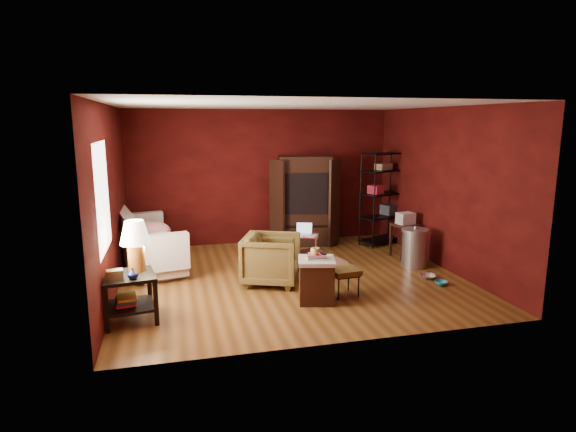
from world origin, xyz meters
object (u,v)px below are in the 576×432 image
(sofa, at_px, (147,248))
(side_table, at_px, (132,261))
(tv_armoire, at_px, (305,199))
(wire_shelving, at_px, (383,194))
(hamper, at_px, (316,279))
(armchair, at_px, (271,257))
(laptop_desk, at_px, (304,237))

(sofa, relative_size, side_table, 1.44)
(tv_armoire, xyz_separation_m, wire_shelving, (1.60, -0.34, 0.09))
(hamper, xyz_separation_m, tv_armoire, (0.73, 3.19, 0.64))
(hamper, relative_size, tv_armoire, 0.39)
(armchair, bearing_deg, hamper, -132.16)
(laptop_desk, height_order, wire_shelving, wire_shelving)
(sofa, xyz_separation_m, wire_shelving, (4.75, 0.57, 0.69))
(side_table, distance_m, hamper, 2.54)
(tv_armoire, bearing_deg, armchair, -108.09)
(armchair, height_order, side_table, side_table)
(armchair, distance_m, side_table, 2.26)
(armchair, distance_m, laptop_desk, 1.51)
(sofa, height_order, wire_shelving, wire_shelving)
(side_table, xyz_separation_m, hamper, (2.50, -0.00, -0.45))
(sofa, bearing_deg, hamper, -153.61)
(tv_armoire, relative_size, wire_shelving, 0.96)
(wire_shelving, bearing_deg, laptop_desk, 176.63)
(side_table, bearing_deg, sofa, 88.20)
(hamper, bearing_deg, side_table, 179.97)
(sofa, xyz_separation_m, side_table, (-0.07, -2.28, 0.41))
(armchair, height_order, hamper, armchair)
(armchair, relative_size, wire_shelving, 0.45)
(laptop_desk, bearing_deg, side_table, -123.90)
(wire_shelving, bearing_deg, side_table, -172.90)
(tv_armoire, bearing_deg, laptop_desk, -96.79)
(sofa, height_order, side_table, side_table)
(side_table, relative_size, hamper, 1.79)
(sofa, distance_m, side_table, 2.32)
(sofa, bearing_deg, armchair, -144.92)
(armchair, relative_size, side_table, 0.67)
(sofa, bearing_deg, laptop_desk, -112.86)
(side_table, xyz_separation_m, laptop_desk, (2.92, 2.16, -0.37))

